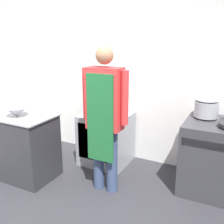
# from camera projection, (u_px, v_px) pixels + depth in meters

# --- Properties ---
(wall_back) EXTENTS (8.00, 0.05, 2.70)m
(wall_back) POSITION_uv_depth(u_px,v_px,m) (135.00, 76.00, 4.05)
(wall_back) COLOR white
(wall_back) RESTS_ON ground_plane
(wall_left) EXTENTS (0.05, 8.00, 2.70)m
(wall_left) POSITION_uv_depth(u_px,v_px,m) (4.00, 77.00, 4.01)
(wall_left) COLOR white
(wall_left) RESTS_ON ground_plane
(prep_counter) EXTENTS (1.02, 0.63, 0.92)m
(prep_counter) POSITION_uv_depth(u_px,v_px,m) (21.00, 145.00, 3.71)
(prep_counter) COLOR #2D2D33
(prep_counter) RESTS_ON ground_plane
(stove) EXTENTS (0.78, 0.76, 0.95)m
(stove) POSITION_uv_depth(u_px,v_px,m) (215.00, 157.00, 3.34)
(stove) COLOR #38383D
(stove) RESTS_ON ground_plane
(fridge_unit) EXTENTS (0.72, 0.66, 0.80)m
(fridge_unit) POSITION_uv_depth(u_px,v_px,m) (106.00, 138.00, 4.13)
(fridge_unit) COLOR #93999E
(fridge_unit) RESTS_ON ground_plane
(person_cook) EXTENTS (0.61, 0.24, 1.84)m
(person_cook) POSITION_uv_depth(u_px,v_px,m) (105.00, 113.00, 3.19)
(person_cook) COLOR #38476B
(person_cook) RESTS_ON ground_plane
(mixing_bowl) EXTENTS (0.30, 0.30, 0.12)m
(mixing_bowl) POSITION_uv_depth(u_px,v_px,m) (17.00, 112.00, 3.49)
(mixing_bowl) COLOR #9EA0A8
(mixing_bowl) RESTS_ON prep_counter
(stock_pot) EXTENTS (0.30, 0.30, 0.25)m
(stock_pot) POSITION_uv_depth(u_px,v_px,m) (206.00, 107.00, 3.36)
(stock_pot) COLOR #9EA0A8
(stock_pot) RESTS_ON stove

